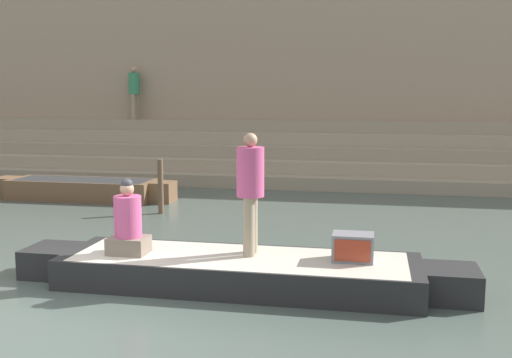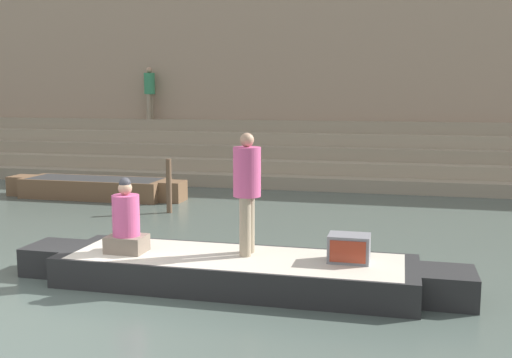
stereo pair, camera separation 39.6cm
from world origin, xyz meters
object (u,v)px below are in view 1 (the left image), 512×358
person_standing (250,186)px  tv_set (353,247)px  person_rowing (128,224)px  mooring_post (161,187)px  moored_boat_shore (83,189)px  rowboat_main (239,270)px  person_on_steps (134,89)px

person_standing → tv_set: 1.60m
person_standing → person_rowing: (-1.66, -0.30, -0.55)m
person_standing → mooring_post: bearing=125.6°
moored_boat_shore → rowboat_main: bearing=-50.0°
mooring_post → rowboat_main: bearing=-58.5°
tv_set → rowboat_main: bearing=-176.2°
person_standing → tv_set: person_standing is taller
rowboat_main → person_rowing: (-1.53, -0.14, 0.60)m
person_standing → mooring_post: 5.34m
tv_set → person_on_steps: (-7.54, 10.86, 2.17)m
rowboat_main → person_standing: 1.17m
mooring_post → person_on_steps: 7.49m
rowboat_main → person_on_steps: 12.77m
rowboat_main → moored_boat_shore: moored_boat_shore is taller
tv_set → person_rowing: bearing=-175.7°
person_standing → person_rowing: 1.77m
person_rowing → mooring_post: person_rowing is taller
tv_set → mooring_post: mooring_post is taller
person_rowing → moored_boat_shore: (-3.81, 6.06, -0.56)m
person_rowing → person_on_steps: person_on_steps is taller
rowboat_main → person_standing: bearing=51.0°
rowboat_main → mooring_post: (-2.80, 4.56, 0.38)m
tv_set → moored_boat_shore: size_ratio=0.11×
person_standing → moored_boat_shore: 8.03m
person_standing → person_rowing: person_standing is taller
person_rowing → tv_set: person_rowing is taller
person_standing → moored_boat_shore: size_ratio=0.35×
tv_set → mooring_post: 6.20m
rowboat_main → person_on_steps: size_ratio=3.64×
person_on_steps → rowboat_main: bearing=128.3°
mooring_post → person_on_steps: size_ratio=0.70×
rowboat_main → person_standing: (0.13, 0.16, 1.15)m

